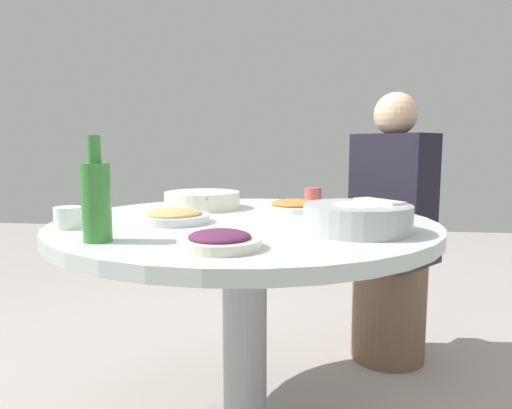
{
  "coord_description": "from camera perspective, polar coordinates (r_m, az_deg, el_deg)",
  "views": [
    {
      "loc": [
        -1.46,
        -0.2,
        0.98
      ],
      "look_at": [
        0.02,
        -0.03,
        0.79
      ],
      "focal_mm": 32.36,
      "sensor_mm": 36.0,
      "label": 1
    }
  ],
  "objects": [
    {
      "name": "tea_cup_near",
      "position": [
        1.43,
        -22.22,
        -1.52
      ],
      "size": [
        0.08,
        0.08,
        0.06
      ],
      "primitive_type": "cylinder",
      "color": "white",
      "rests_on": "round_dining_table"
    },
    {
      "name": "tea_cup_far",
      "position": [
        1.97,
        7.06,
        1.19
      ],
      "size": [
        0.07,
        0.07,
        0.06
      ],
      "primitive_type": "cylinder",
      "color": "#BE5045",
      "rests_on": "round_dining_table"
    },
    {
      "name": "dish_tofu_braise",
      "position": [
        1.7,
        4.84,
        -0.15
      ],
      "size": [
        0.23,
        0.23,
        0.04
      ],
      "color": "white",
      "rests_on": "round_dining_table"
    },
    {
      "name": "round_dining_table",
      "position": [
        1.51,
        -1.41,
        -6.56
      ],
      "size": [
        1.21,
        1.21,
        0.74
      ],
      "color": "#99999E",
      "rests_on": "ground"
    },
    {
      "name": "dish_shrimp",
      "position": [
        1.46,
        -10.09,
        -1.44
      ],
      "size": [
        0.22,
        0.22,
        0.04
      ],
      "color": "silver",
      "rests_on": "round_dining_table"
    },
    {
      "name": "dish_eggplant",
      "position": [
        1.08,
        -4.31,
        -4.45
      ],
      "size": [
        0.2,
        0.2,
        0.04
      ],
      "color": "silver",
      "rests_on": "round_dining_table"
    },
    {
      "name": "rice_bowl",
      "position": [
        1.3,
        12.42,
        -1.57
      ],
      "size": [
        0.3,
        0.3,
        0.08
      ],
      "color": "#B2B5BA",
      "rests_on": "round_dining_table"
    },
    {
      "name": "tea_cup_side",
      "position": [
        1.59,
        16.03,
        -0.63
      ],
      "size": [
        0.07,
        0.07,
        0.05
      ],
      "primitive_type": "cylinder",
      "color": "#2E5296",
      "rests_on": "round_dining_table"
    },
    {
      "name": "diner_left",
      "position": [
        2.16,
        16.55,
        1.41
      ],
      "size": [
        0.47,
        0.47,
        0.76
      ],
      "color": "#2D333D",
      "rests_on": "stool_for_diner_left"
    },
    {
      "name": "stool_for_diner_left",
      "position": [
        2.27,
        16.05,
        -12.42
      ],
      "size": [
        0.33,
        0.33,
        0.46
      ],
      "primitive_type": "cylinder",
      "color": "brown",
      "rests_on": "ground"
    },
    {
      "name": "soup_bowl",
      "position": [
        1.77,
        -6.66,
        0.51
      ],
      "size": [
        0.3,
        0.29,
        0.06
      ],
      "color": "white",
      "rests_on": "round_dining_table"
    },
    {
      "name": "green_bottle",
      "position": [
        1.2,
        -19.14,
        0.62
      ],
      "size": [
        0.07,
        0.07,
        0.26
      ],
      "color": "#3C8638",
      "rests_on": "round_dining_table"
    }
  ]
}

